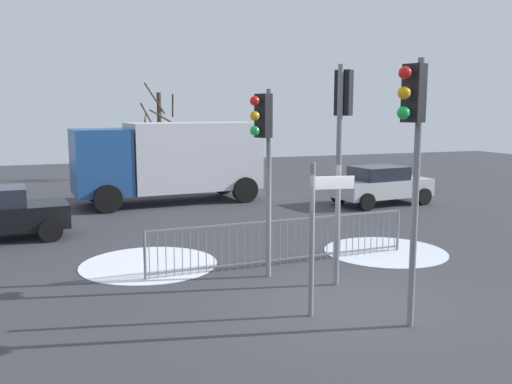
{
  "coord_description": "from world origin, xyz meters",
  "views": [
    {
      "loc": [
        -4.82,
        -8.63,
        3.59
      ],
      "look_at": [
        -0.5,
        3.34,
        1.67
      ],
      "focal_mm": 38.16,
      "sensor_mm": 36.0,
      "label": 1
    }
  ],
  "objects_px": {
    "bare_tree_left": "(159,131)",
    "traffic_light_rear_left": "(342,126)",
    "traffic_light_foreground_left": "(264,141)",
    "traffic_light_rear_right": "(413,134)",
    "direction_sign_post": "(316,231)",
    "car_silver_near": "(381,185)",
    "delivery_truck": "(170,158)"
  },
  "relations": [
    {
      "from": "bare_tree_left",
      "to": "traffic_light_rear_left",
      "type": "bearing_deg",
      "value": -88.65
    },
    {
      "from": "traffic_light_rear_left",
      "to": "traffic_light_foreground_left",
      "type": "relative_size",
      "value": 1.11
    },
    {
      "from": "traffic_light_rear_right",
      "to": "direction_sign_post",
      "type": "xyz_separation_m",
      "value": [
        -1.16,
        1.02,
        -1.69
      ]
    },
    {
      "from": "traffic_light_rear_right",
      "to": "direction_sign_post",
      "type": "bearing_deg",
      "value": 28.97
    },
    {
      "from": "direction_sign_post",
      "to": "car_silver_near",
      "type": "bearing_deg",
      "value": 60.3
    },
    {
      "from": "traffic_light_foreground_left",
      "to": "car_silver_near",
      "type": "relative_size",
      "value": 1.01
    },
    {
      "from": "traffic_light_rear_right",
      "to": "traffic_light_foreground_left",
      "type": "distance_m",
      "value": 3.59
    },
    {
      "from": "traffic_light_foreground_left",
      "to": "bare_tree_left",
      "type": "distance_m",
      "value": 17.98
    },
    {
      "from": "traffic_light_foreground_left",
      "to": "car_silver_near",
      "type": "bearing_deg",
      "value": -71.03
    },
    {
      "from": "car_silver_near",
      "to": "delivery_truck",
      "type": "relative_size",
      "value": 0.55
    },
    {
      "from": "bare_tree_left",
      "to": "car_silver_near",
      "type": "bearing_deg",
      "value": -58.81
    },
    {
      "from": "traffic_light_rear_left",
      "to": "delivery_truck",
      "type": "relative_size",
      "value": 0.62
    },
    {
      "from": "direction_sign_post",
      "to": "bare_tree_left",
      "type": "xyz_separation_m",
      "value": [
        0.85,
        20.28,
        0.96
      ]
    },
    {
      "from": "direction_sign_post",
      "to": "traffic_light_rear_right",
      "type": "bearing_deg",
      "value": -33.08
    },
    {
      "from": "traffic_light_rear_right",
      "to": "car_silver_near",
      "type": "height_order",
      "value": "traffic_light_rear_right"
    },
    {
      "from": "traffic_light_foreground_left",
      "to": "bare_tree_left",
      "type": "height_order",
      "value": "bare_tree_left"
    },
    {
      "from": "car_silver_near",
      "to": "bare_tree_left",
      "type": "relative_size",
      "value": 0.8
    },
    {
      "from": "traffic_light_rear_left",
      "to": "delivery_truck",
      "type": "xyz_separation_m",
      "value": [
        -1.36,
        11.12,
        -1.54
      ]
    },
    {
      "from": "traffic_light_rear_left",
      "to": "traffic_light_rear_right",
      "type": "distance_m",
      "value": 2.51
    },
    {
      "from": "traffic_light_rear_right",
      "to": "delivery_truck",
      "type": "distance_m",
      "value": 13.76
    },
    {
      "from": "traffic_light_rear_right",
      "to": "car_silver_near",
      "type": "xyz_separation_m",
      "value": [
        6.23,
        10.5,
        -2.46
      ]
    },
    {
      "from": "traffic_light_foreground_left",
      "to": "direction_sign_post",
      "type": "xyz_separation_m",
      "value": [
        0.08,
        -2.33,
        -1.42
      ]
    },
    {
      "from": "traffic_light_foreground_left",
      "to": "bare_tree_left",
      "type": "relative_size",
      "value": 0.81
    },
    {
      "from": "delivery_truck",
      "to": "traffic_light_foreground_left",
      "type": "bearing_deg",
      "value": 85.16
    },
    {
      "from": "traffic_light_rear_right",
      "to": "direction_sign_post",
      "type": "relative_size",
      "value": 1.62
    },
    {
      "from": "direction_sign_post",
      "to": "delivery_truck",
      "type": "height_order",
      "value": "delivery_truck"
    },
    {
      "from": "traffic_light_rear_right",
      "to": "car_silver_near",
      "type": "distance_m",
      "value": 12.45
    },
    {
      "from": "traffic_light_rear_left",
      "to": "traffic_light_rear_right",
      "type": "relative_size",
      "value": 1.02
    },
    {
      "from": "traffic_light_rear_left",
      "to": "car_silver_near",
      "type": "relative_size",
      "value": 1.13
    },
    {
      "from": "traffic_light_rear_right",
      "to": "bare_tree_left",
      "type": "height_order",
      "value": "bare_tree_left"
    },
    {
      "from": "car_silver_near",
      "to": "delivery_truck",
      "type": "bearing_deg",
      "value": 150.47
    },
    {
      "from": "traffic_light_rear_left",
      "to": "car_silver_near",
      "type": "bearing_deg",
      "value": 104.92
    }
  ]
}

